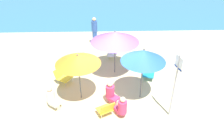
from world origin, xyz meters
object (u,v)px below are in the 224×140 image
umbrella_blue (144,56)px  swim_ring (65,74)px  person_a (122,107)px  person_b (111,93)px  umbrella_purple (115,37)px  beach_chair_e (149,71)px  beach_chair_b (62,76)px  beach_chair_d (106,109)px  person_d (52,97)px  beach_chair_c (86,61)px  umbrella_orange (78,60)px  warning_sign (176,79)px  beach_chair_a (112,52)px  person_c (95,32)px

umbrella_blue → swim_ring: size_ratio=4.89×
person_a → person_b: person_b is taller
umbrella_purple → beach_chair_e: 2.09m
beach_chair_b → beach_chair_d: beach_chair_d is taller
person_d → beach_chair_b: bearing=121.8°
beach_chair_b → beach_chair_c: bearing=84.8°
beach_chair_c → person_b: (1.10, -2.51, 0.14)m
beach_chair_b → person_a: (2.33, -2.07, 0.09)m
person_d → beach_chair_e: bearing=61.5°
person_d → umbrella_orange: bearing=62.7°
beach_chair_e → warning_sign: size_ratio=0.30×
beach_chair_c → beach_chair_e: size_ratio=0.94×
beach_chair_e → umbrella_purple: bearing=-91.5°
umbrella_blue → swim_ring: bearing=152.4°
umbrella_orange → swim_ring: size_ratio=4.46×
beach_chair_a → swim_ring: beach_chair_a is taller
umbrella_orange → beach_chair_b: (-0.85, 1.04, -1.36)m
beach_chair_b → person_d: size_ratio=0.90×
beach_chair_a → person_a: (0.18, -4.13, 0.10)m
umbrella_orange → beach_chair_d: bearing=-47.9°
person_b → umbrella_orange: bearing=-152.7°
beach_chair_e → beach_chair_a: bearing=-123.8°
beach_chair_b → beach_chair_c: beach_chair_c is taller
beach_chair_c → beach_chair_d: beach_chair_d is taller
beach_chair_e → person_b: bearing=-30.1°
swim_ring → person_d: bearing=-92.8°
person_c → beach_chair_c: bearing=102.7°
beach_chair_e → person_b: 2.32m
umbrella_blue → person_b: (-1.13, -0.30, -1.34)m
umbrella_purple → beach_chair_c: (-1.32, 0.44, -1.41)m
beach_chair_b → person_c: (1.24, 3.54, 0.47)m
beach_chair_a → person_b: bearing=7.2°
beach_chair_c → person_c: person_c is taller
beach_chair_a → person_c: size_ratio=0.39×
beach_chair_c → person_a: person_a is taller
beach_chair_b → warning_sign: size_ratio=0.33×
beach_chair_d → person_a: person_a is taller
umbrella_purple → person_c: (-0.97, 2.82, -0.93)m
beach_chair_a → person_d: bearing=-22.6°
beach_chair_b → swim_ring: (-0.03, 0.59, -0.28)m
person_c → warning_sign: 6.29m
umbrella_blue → swim_ring: 3.96m
person_c → person_d: bearing=95.9°
umbrella_blue → person_c: (-1.88, 4.59, -1.01)m
umbrella_orange → beach_chair_b: umbrella_orange is taller
beach_chair_b → beach_chair_d: (1.79, -2.08, 0.02)m
person_b → person_c: 4.96m
beach_chair_b → warning_sign: (4.00, -2.06, 1.18)m
umbrella_purple → person_b: umbrella_purple is taller
swim_ring → umbrella_purple: bearing=3.1°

